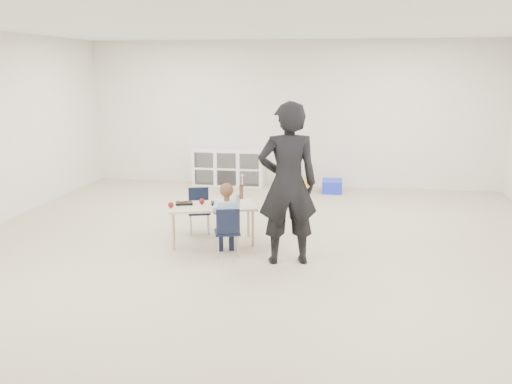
% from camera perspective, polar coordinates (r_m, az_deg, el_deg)
% --- Properties ---
extents(room, '(9.00, 9.02, 2.80)m').
position_cam_1_polar(room, '(6.17, -0.49, 4.81)').
color(room, '#B5A78B').
rests_on(room, ground).
extents(table, '(1.25, 0.89, 0.52)m').
position_cam_1_polar(table, '(7.17, -4.62, -3.37)').
color(table, beige).
rests_on(table, ground).
extents(chair_near, '(0.37, 0.36, 0.63)m').
position_cam_1_polar(chair_near, '(6.69, -3.05, -4.14)').
color(chair_near, black).
rests_on(chair_near, ground).
extents(chair_far, '(0.37, 0.36, 0.63)m').
position_cam_1_polar(chair_far, '(7.64, -6.00, -2.02)').
color(chair_far, black).
rests_on(chair_far, ground).
extents(child, '(0.52, 0.52, 0.98)m').
position_cam_1_polar(child, '(6.63, -3.07, -2.65)').
color(child, '#ABC8E8').
rests_on(child, chair_near).
extents(lunch_tray_near, '(0.26, 0.22, 0.03)m').
position_cam_1_polar(lunch_tray_near, '(7.15, -3.86, -1.16)').
color(lunch_tray_near, black).
rests_on(lunch_tray_near, table).
extents(lunch_tray_far, '(0.26, 0.22, 0.03)m').
position_cam_1_polar(lunch_tray_far, '(7.19, -7.58, -1.17)').
color(lunch_tray_far, black).
rests_on(lunch_tray_far, table).
extents(milk_carton, '(0.09, 0.09, 0.10)m').
position_cam_1_polar(milk_carton, '(6.97, -4.11, -1.23)').
color(milk_carton, white).
rests_on(milk_carton, table).
extents(bread_roll, '(0.09, 0.09, 0.07)m').
position_cam_1_polar(bread_roll, '(7.02, -2.40, -1.24)').
color(bread_roll, '#B07A48').
rests_on(bread_roll, table).
extents(apple_near, '(0.07, 0.07, 0.07)m').
position_cam_1_polar(apple_near, '(7.17, -5.73, -0.98)').
color(apple_near, maroon).
rests_on(apple_near, table).
extents(apple_far, '(0.07, 0.07, 0.07)m').
position_cam_1_polar(apple_far, '(7.04, -8.95, -1.34)').
color(apple_far, maroon).
rests_on(apple_far, table).
extents(cubby_shelf, '(1.40, 0.40, 0.70)m').
position_cam_1_polar(cubby_shelf, '(10.72, -2.91, 2.58)').
color(cubby_shelf, white).
rests_on(cubby_shelf, ground).
extents(adult, '(0.79, 0.61, 1.91)m').
position_cam_1_polar(adult, '(6.30, 3.36, 0.85)').
color(adult, black).
rests_on(adult, ground).
extents(bin_red, '(0.34, 0.42, 0.20)m').
position_cam_1_polar(bin_red, '(10.27, 4.33, 0.69)').
color(bin_red, red).
rests_on(bin_red, ground).
extents(bin_yellow, '(0.40, 0.49, 0.22)m').
position_cam_1_polar(bin_yellow, '(10.16, 4.46, 0.59)').
color(bin_yellow, '#FEAF1A').
rests_on(bin_yellow, ground).
extents(bin_blue, '(0.37, 0.47, 0.23)m').
position_cam_1_polar(bin_blue, '(10.24, 8.02, 0.62)').
color(bin_blue, '#1C31D2').
rests_on(bin_blue, ground).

